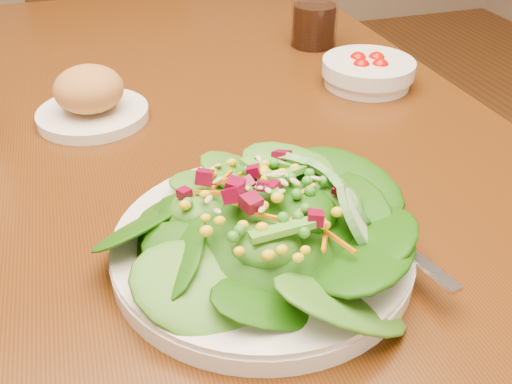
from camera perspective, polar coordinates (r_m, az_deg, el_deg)
dining_table at (r=0.83m, az=-7.72°, el=-0.06°), size 0.90×1.40×0.75m
chair_far at (r=1.70m, az=-12.73°, el=10.71°), size 0.49×0.49×0.87m
salad_plate at (r=0.54m, az=1.66°, el=-3.68°), size 0.29×0.29×0.08m
bread_plate at (r=0.82m, az=-16.22°, el=8.94°), size 0.15×0.15×0.08m
tomato_bowl at (r=0.92m, az=11.12°, el=11.74°), size 0.14×0.14×0.05m
drinking_glass at (r=1.06m, az=5.90°, el=17.60°), size 0.08×0.08×0.15m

